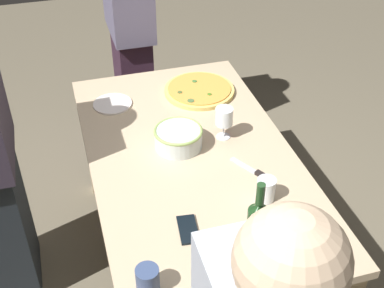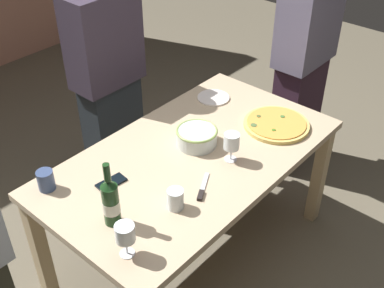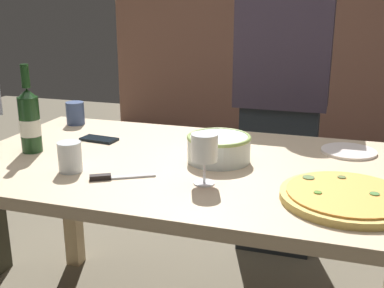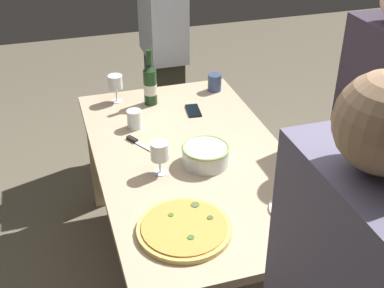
{
  "view_description": "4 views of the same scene",
  "coord_description": "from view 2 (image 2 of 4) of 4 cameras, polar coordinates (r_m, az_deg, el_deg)",
  "views": [
    {
      "loc": [
        -1.74,
        0.5,
        2.19
      ],
      "look_at": [
        0.0,
        0.0,
        0.81
      ],
      "focal_mm": 48.58,
      "sensor_mm": 36.0,
      "label": 1
    },
    {
      "loc": [
        -1.51,
        -1.31,
        2.27
      ],
      "look_at": [
        0.0,
        0.0,
        0.81
      ],
      "focal_mm": 45.17,
      "sensor_mm": 36.0,
      "label": 2
    },
    {
      "loc": [
        0.46,
        -1.47,
        1.28
      ],
      "look_at": [
        0.0,
        0.0,
        0.81
      ],
      "focal_mm": 44.41,
      "sensor_mm": 36.0,
      "label": 3
    },
    {
      "loc": [
        1.95,
        -0.6,
        2.06
      ],
      "look_at": [
        0.0,
        0.0,
        0.81
      ],
      "focal_mm": 47.53,
      "sensor_mm": 36.0,
      "label": 4
    }
  ],
  "objects": [
    {
      "name": "wine_glass_by_bottle",
      "position": [
        2.42,
        4.69,
        0.16
      ],
      "size": [
        0.08,
        0.08,
        0.16
      ],
      "color": "white",
      "rests_on": "dining_table"
    },
    {
      "name": "serving_bowl",
      "position": [
        2.55,
        0.57,
        0.92
      ],
      "size": [
        0.22,
        0.22,
        0.09
      ],
      "color": "silver",
      "rests_on": "dining_table"
    },
    {
      "name": "wine_glass_near_pizza",
      "position": [
        1.95,
        -7.9,
        -10.53
      ],
      "size": [
        0.08,
        0.08,
        0.16
      ],
      "color": "white",
      "rests_on": "dining_table"
    },
    {
      "name": "person_guest_left",
      "position": [
        3.35,
        13.08,
        9.8
      ],
      "size": [
        0.46,
        0.24,
        1.66
      ],
      "rotation": [
        0.0,
        0.0,
        -3.1
      ],
      "color": "#321D2D",
      "rests_on": "ground"
    },
    {
      "name": "cell_phone",
      "position": [
        2.36,
        -9.52,
        -4.52
      ],
      "size": [
        0.15,
        0.09,
        0.01
      ],
      "primitive_type": "cube",
      "rotation": [
        0.0,
        0.0,
        4.6
      ],
      "color": "black",
      "rests_on": "dining_table"
    },
    {
      "name": "dining_table",
      "position": [
        2.57,
        0.0,
        -2.85
      ],
      "size": [
        1.6,
        0.9,
        0.75
      ],
      "color": "tan",
      "rests_on": "ground"
    },
    {
      "name": "cup_ceramic",
      "position": [
        2.17,
        -1.96,
        -6.51
      ],
      "size": [
        0.08,
        0.08,
        0.1
      ],
      "primitive_type": "cylinder",
      "color": "white",
      "rests_on": "dining_table"
    },
    {
      "name": "pizza",
      "position": [
        2.76,
        9.92,
        2.31
      ],
      "size": [
        0.37,
        0.37,
        0.03
      ],
      "color": "#DCBB61",
      "rests_on": "dining_table"
    },
    {
      "name": "person_guest_right",
      "position": [
        3.14,
        -9.88,
        7.43
      ],
      "size": [
        0.45,
        0.24,
        1.58
      ],
      "rotation": [
        0.0,
        0.0,
        -1.79
      ],
      "color": "#20262C",
      "rests_on": "ground"
    },
    {
      "name": "side_plate",
      "position": [
        2.98,
        2.55,
        5.49
      ],
      "size": [
        0.2,
        0.2,
        0.01
      ],
      "primitive_type": "cylinder",
      "color": "white",
      "rests_on": "dining_table"
    },
    {
      "name": "ground_plane",
      "position": [
        3.02,
        0.0,
        -12.59
      ],
      "size": [
        8.0,
        8.0,
        0.0
      ],
      "primitive_type": "plane",
      "color": "#665D4A"
    },
    {
      "name": "pizza_knife",
      "position": [
        2.28,
        1.21,
        -5.46
      ],
      "size": [
        0.19,
        0.12,
        0.02
      ],
      "color": "silver",
      "rests_on": "dining_table"
    },
    {
      "name": "wine_bottle",
      "position": [
        2.09,
        -9.57,
        -6.72
      ],
      "size": [
        0.07,
        0.07,
        0.32
      ],
      "color": "#1A3A1A",
      "rests_on": "dining_table"
    },
    {
      "name": "cup_amber",
      "position": [
        2.37,
        -16.87,
        -4.12
      ],
      "size": [
        0.08,
        0.08,
        0.1
      ],
      "primitive_type": "cylinder",
      "color": "#364870",
      "rests_on": "dining_table"
    }
  ]
}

